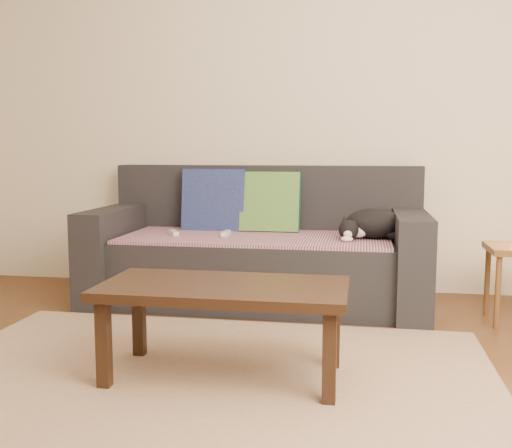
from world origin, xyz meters
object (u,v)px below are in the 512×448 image
Objects in this scene: wii_remote_a at (174,233)px; wii_remote_b at (226,234)px; sofa at (258,254)px; coffee_table at (224,296)px; cat at (372,224)px.

wii_remote_a is 0.33m from wii_remote_b.
wii_remote_a is at bearing -162.15° from sofa.
wii_remote_b is 1.25m from coffee_table.
sofa reaches higher than wii_remote_b.
wii_remote_a is at bearing -178.09° from cat.
wii_remote_b is (0.33, 0.03, 0.00)m from wii_remote_a.
cat is 0.41× the size of coffee_table.
cat is 1.24m from wii_remote_a.
wii_remote_a is (-0.51, -0.17, 0.15)m from sofa.
coffee_table is (0.08, -1.35, 0.05)m from sofa.
coffee_table is (0.60, -1.19, -0.09)m from wii_remote_a.
wii_remote_a is 0.14× the size of coffee_table.
sofa is at bearing 171.44° from cat.
cat is at bearing -116.03° from wii_remote_a.
cat is at bearing -6.68° from sofa.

